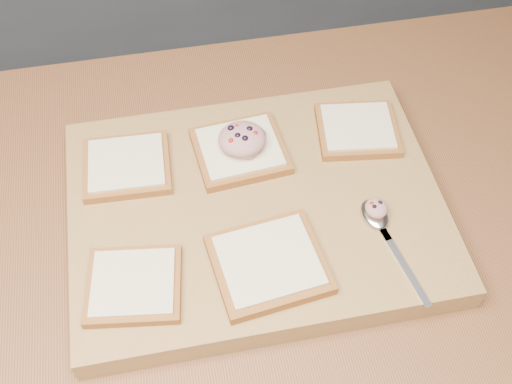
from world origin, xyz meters
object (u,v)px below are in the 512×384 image
(cutting_board, at_px, (256,209))
(tuna_salad_dollop, at_px, (242,139))
(bread_far_center, at_px, (240,150))
(spoon, at_px, (379,222))

(cutting_board, height_order, tuna_salad_dollop, tuna_salad_dollop)
(bread_far_center, relative_size, tuna_salad_dollop, 2.00)
(cutting_board, distance_m, tuna_salad_dollop, 0.10)
(tuna_salad_dollop, bearing_deg, bread_far_center, 167.09)
(cutting_board, relative_size, spoon, 2.97)
(bread_far_center, distance_m, tuna_salad_dollop, 0.02)
(cutting_board, distance_m, bread_far_center, 0.09)
(cutting_board, xyz_separation_m, spoon, (0.14, -0.06, 0.02))
(bread_far_center, relative_size, spoon, 0.79)
(cutting_board, bearing_deg, spoon, -23.98)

